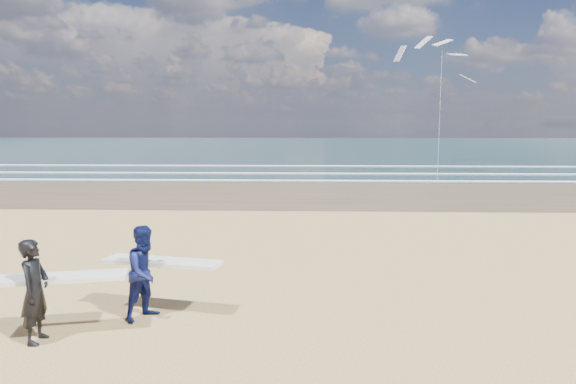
{
  "coord_description": "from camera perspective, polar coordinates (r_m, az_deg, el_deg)",
  "views": [
    {
      "loc": [
        3.96,
        -8.18,
        3.44
      ],
      "look_at": [
        3.42,
        6.0,
        1.57
      ],
      "focal_mm": 32.0,
      "sensor_mm": 36.0,
      "label": 1
    }
  ],
  "objects": [
    {
      "name": "surfer_far",
      "position": [
        9.58,
        -15.35,
        -8.47
      ],
      "size": [
        2.26,
        1.34,
        1.68
      ],
      "color": "#0C1344",
      "rests_on": "ground"
    },
    {
      "name": "ocean",
      "position": [
        81.84,
        13.53,
        4.92
      ],
      "size": [
        220.0,
        100.0,
        0.02
      ],
      "primitive_type": "cube",
      "color": "#1B393C",
      "rests_on": "ground"
    },
    {
      "name": "foam_breakers",
      "position": [
        39.81,
        25.94,
        1.89
      ],
      "size": [
        220.0,
        11.7,
        0.05
      ],
      "color": "white",
      "rests_on": "ground"
    },
    {
      "name": "kite_1",
      "position": [
        36.09,
        16.6,
        10.71
      ],
      "size": [
        5.86,
        4.74,
        10.12
      ],
      "color": "slate",
      "rests_on": "ground"
    },
    {
      "name": "surfer_near",
      "position": [
        9.18,
        -25.97,
        -9.64
      ],
      "size": [
        2.26,
        1.17,
        1.67
      ],
      "color": "black",
      "rests_on": "ground"
    }
  ]
}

